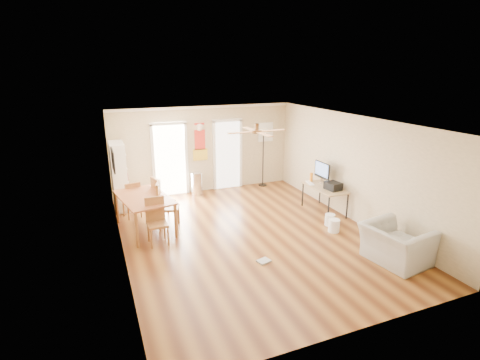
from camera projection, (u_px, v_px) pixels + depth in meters
name	position (u px, v px, depth m)	size (l,w,h in m)	color
floor	(250.00, 235.00, 8.38)	(7.00, 7.00, 0.00)	brown
ceiling	(251.00, 121.00, 7.62)	(5.50, 7.00, 0.00)	silver
wall_back	(204.00, 149.00, 11.10)	(5.50, 0.04, 2.60)	beige
wall_front	(355.00, 252.00, 4.90)	(5.50, 0.04, 2.60)	beige
wall_left	(119.00, 197.00, 7.01)	(0.04, 7.00, 2.60)	beige
wall_right	(353.00, 168.00, 8.99)	(0.04, 7.00, 2.60)	beige
crown_molding	(251.00, 123.00, 7.63)	(5.50, 7.00, 0.08)	white
kitchen_doorway	(170.00, 161.00, 10.78)	(0.90, 0.10, 2.10)	white
bathroom_doorway	(227.00, 155.00, 11.43)	(0.80, 0.10, 2.10)	white
wall_decal	(200.00, 142.00, 10.97)	(0.46, 0.03, 1.10)	red
ac_grille	(266.00, 132.00, 11.70)	(0.50, 0.04, 0.60)	white
framed_poster	(113.00, 160.00, 8.14)	(0.04, 0.66, 0.48)	black
ceiling_fan	(257.00, 132.00, 7.41)	(1.24, 1.24, 0.20)	#593819
bookshelf	(119.00, 176.00, 9.71)	(0.36, 0.82, 1.82)	white
dining_table	(145.00, 213.00, 8.54)	(1.00, 1.66, 0.83)	#9E5A32
dining_chair_right_a	(164.00, 198.00, 9.21)	(0.44, 0.44, 1.07)	#A36D34
dining_chair_right_b	(169.00, 205.00, 8.65)	(0.46, 0.46, 1.13)	#A27334
dining_chair_near	(157.00, 222.00, 7.85)	(0.42, 0.42, 1.01)	#AB7B37
dining_chair_far	(131.00, 199.00, 9.29)	(0.39, 0.39, 0.94)	#AD6637
trash_can	(197.00, 184.00, 10.94)	(0.32, 0.32, 0.69)	silver
torchiere_lamp	(263.00, 158.00, 11.67)	(0.34, 0.34, 1.81)	black
computer_desk	(324.00, 200.00, 9.65)	(0.64, 1.28, 0.69)	tan
imac	(322.00, 173.00, 9.76)	(0.09, 0.64, 0.59)	black
keyboard	(310.00, 183.00, 9.87)	(0.13, 0.40, 0.01)	white
printer	(333.00, 186.00, 9.33)	(0.32, 0.38, 0.19)	black
orange_bottle	(311.00, 177.00, 9.96)	(0.08, 0.08, 0.25)	orange
wastebasket_a	(334.00, 226.00, 8.53)	(0.26, 0.26, 0.30)	white
wastebasket_b	(330.00, 220.00, 8.88)	(0.24, 0.24, 0.28)	white
floor_cloth	(264.00, 261.00, 7.22)	(0.25, 0.20, 0.04)	#9F9E99
armchair	(396.00, 244.00, 7.13)	(1.15, 1.01, 0.75)	#A9A9A4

